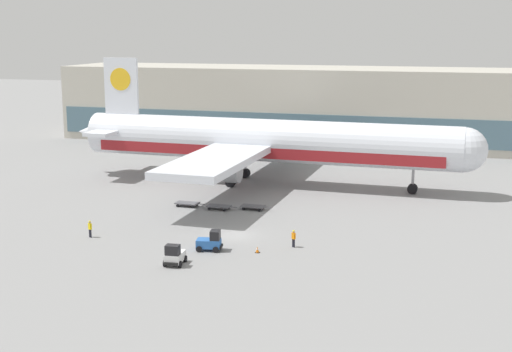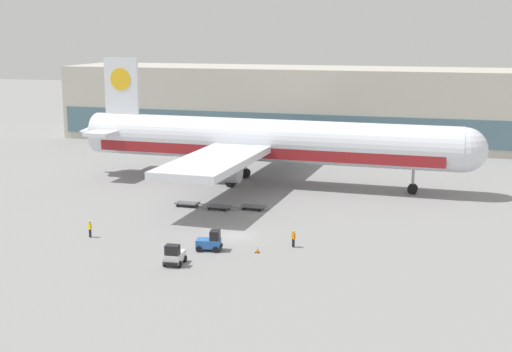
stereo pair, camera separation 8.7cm
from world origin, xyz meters
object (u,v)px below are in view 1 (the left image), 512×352
at_px(baggage_dolly_lead, 187,203).
at_px(baggage_dolly_second, 219,206).
at_px(baggage_tug_mid, 210,242).
at_px(traffic_cone_near, 257,250).
at_px(ground_crew_near, 294,237).
at_px(baggage_tug_foreground, 174,255).
at_px(baggage_dolly_third, 253,206).
at_px(ground_crew_far, 90,227).
at_px(airplane_main, 261,142).

xyz_separation_m(baggage_dolly_lead, baggage_dolly_second, (4.15, -0.35, 0.00)).
relative_size(baggage_tug_mid, traffic_cone_near, 4.26).
bearing_deg(baggage_dolly_second, ground_crew_near, -44.29).
xyz_separation_m(baggage_tug_foreground, baggage_dolly_third, (1.12, 21.34, -0.49)).
distance_m(baggage_tug_mid, baggage_dolly_second, 15.95).
relative_size(baggage_tug_foreground, traffic_cone_near, 4.12).
relative_size(baggage_tug_foreground, ground_crew_near, 1.47).
bearing_deg(baggage_dolly_second, baggage_tug_mid, -72.72).
bearing_deg(baggage_dolly_second, baggage_dolly_third, 16.54).
height_order(baggage_dolly_lead, traffic_cone_near, traffic_cone_near).
bearing_deg(ground_crew_near, baggage_dolly_lead, 176.14).
relative_size(baggage_dolly_second, ground_crew_far, 2.10).
xyz_separation_m(baggage_tug_foreground, baggage_tug_mid, (1.68, 4.96, 0.00)).
height_order(airplane_main, ground_crew_near, airplane_main).
bearing_deg(baggage_tug_foreground, baggage_dolly_lead, -166.32).
distance_m(baggage_dolly_second, ground_crew_near, 16.96).
distance_m(ground_crew_far, traffic_cone_near, 17.91).
height_order(baggage_dolly_second, traffic_cone_near, traffic_cone_near).
height_order(baggage_dolly_second, baggage_dolly_third, same).
bearing_deg(airplane_main, baggage_dolly_second, -91.93).
relative_size(airplane_main, ground_crew_near, 33.39).
distance_m(baggage_dolly_second, traffic_cone_near, 17.27).
height_order(baggage_tug_mid, ground_crew_far, baggage_tug_mid).
distance_m(airplane_main, ground_crew_near, 29.96).
relative_size(baggage_dolly_second, baggage_dolly_third, 1.00).
xyz_separation_m(baggage_tug_foreground, baggage_dolly_second, (-2.76, 20.27, -0.49)).
distance_m(baggage_tug_foreground, baggage_dolly_lead, 21.76).
xyz_separation_m(airplane_main, baggage_tug_mid, (3.59, -30.67, -4.96)).
relative_size(ground_crew_far, traffic_cone_near, 2.85).
relative_size(airplane_main, baggage_dolly_second, 15.64).
relative_size(airplane_main, baggage_tug_mid, 21.91).
relative_size(baggage_dolly_second, ground_crew_near, 2.14).
bearing_deg(baggage_dolly_lead, baggage_tug_foreground, -70.35).
distance_m(airplane_main, baggage_dolly_second, 16.32).
relative_size(baggage_tug_foreground, ground_crew_far, 1.45).
relative_size(baggage_dolly_lead, ground_crew_near, 2.14).
relative_size(baggage_tug_foreground, baggage_dolly_third, 0.69).
distance_m(airplane_main, baggage_tug_mid, 31.28).
bearing_deg(ground_crew_near, airplane_main, 145.79).
bearing_deg(ground_crew_near, ground_crew_far, -139.21).
distance_m(baggage_tug_foreground, traffic_cone_near, 8.34).
bearing_deg(traffic_cone_near, ground_crew_far, 179.51).
bearing_deg(airplane_main, baggage_dolly_third, -76.78).
relative_size(baggage_dolly_third, traffic_cone_near, 5.97).
bearing_deg(ground_crew_far, baggage_dolly_lead, 96.83).
bearing_deg(ground_crew_far, baggage_dolly_third, 75.25).
xyz_separation_m(ground_crew_near, traffic_cone_near, (-2.91, -2.68, -0.72)).
bearing_deg(traffic_cone_near, airplane_main, 105.11).
bearing_deg(baggage_tug_mid, airplane_main, 86.86).
xyz_separation_m(baggage_tug_mid, ground_crew_far, (-13.35, 0.72, 0.17)).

